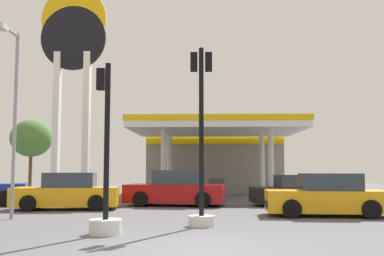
# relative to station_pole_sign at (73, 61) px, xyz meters

# --- Properties ---
(ground_plane) EXTENTS (90.00, 90.00, 0.00)m
(ground_plane) POSITION_rel_station_pole_sign_xyz_m (8.09, -18.33, -8.46)
(ground_plane) COLOR #56565B
(ground_plane) RESTS_ON ground
(gas_station) EXTENTS (9.74, 13.73, 4.45)m
(gas_station) POSITION_rel_station_pole_sign_xyz_m (8.97, 4.47, -6.15)
(gas_station) COLOR gray
(gas_station) RESTS_ON ground
(station_pole_sign) EXTENTS (4.12, 0.56, 13.22)m
(station_pole_sign) POSITION_rel_station_pole_sign_xyz_m (0.00, 0.00, 0.00)
(station_pole_sign) COLOR white
(station_pole_sign) RESTS_ON ground
(car_0) EXTENTS (4.04, 2.10, 1.39)m
(car_0) POSITION_rel_station_pole_sign_xyz_m (12.39, -6.99, -7.83)
(car_0) COLOR black
(car_0) RESTS_ON ground
(car_1) EXTENTS (4.66, 2.49, 1.60)m
(car_1) POSITION_rel_station_pole_sign_xyz_m (7.00, -7.19, -7.74)
(car_1) COLOR black
(car_1) RESTS_ON ground
(car_2) EXTENTS (4.38, 2.32, 1.50)m
(car_2) POSITION_rel_station_pole_sign_xyz_m (2.64, -9.23, -7.78)
(car_2) COLOR black
(car_2) RESTS_ON ground
(car_6) EXTENTS (4.28, 2.12, 1.50)m
(car_6) POSITION_rel_station_pole_sign_xyz_m (12.58, -11.61, -7.78)
(car_6) COLOR black
(car_6) RESTS_ON ground
(traffic_signal_0) EXTENTS (0.76, 0.76, 5.24)m
(traffic_signal_0) POSITION_rel_station_pole_sign_xyz_m (8.20, -14.57, -6.63)
(traffic_signal_0) COLOR silver
(traffic_signal_0) RESTS_ON ground
(traffic_signal_2) EXTENTS (0.82, 0.82, 4.38)m
(traffic_signal_2) POSITION_rel_station_pole_sign_xyz_m (5.77, -16.29, -7.45)
(traffic_signal_2) COLOR silver
(traffic_signal_2) RESTS_ON ground
(tree_0) EXTENTS (3.55, 3.55, 5.95)m
(tree_0) POSITION_rel_station_pole_sign_xyz_m (-6.78, 11.06, -4.14)
(tree_0) COLOR brown
(tree_0) RESTS_ON ground
(tree_1) EXTENTS (2.84, 2.84, 5.18)m
(tree_1) POSITION_rel_station_pole_sign_xyz_m (8.34, 8.49, -4.64)
(tree_1) COLOR brown
(tree_1) RESTS_ON ground
(corner_streetlamp) EXTENTS (0.24, 1.48, 6.27)m
(corner_streetlamp) POSITION_rel_station_pole_sign_xyz_m (1.90, -13.05, -4.64)
(corner_streetlamp) COLOR gray
(corner_streetlamp) RESTS_ON ground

